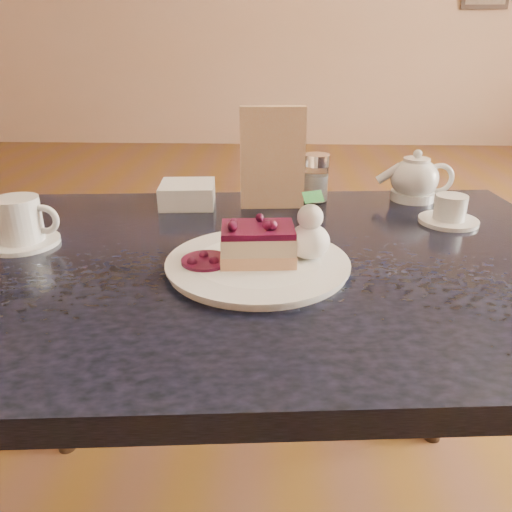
{
  "coord_description": "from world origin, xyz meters",
  "views": [
    {
      "loc": [
        -0.21,
        -0.53,
        1.04
      ],
      "look_at": [
        -0.23,
        0.11,
        0.76
      ],
      "focal_mm": 35.0,
      "sensor_mm": 36.0,
      "label": 1
    }
  ],
  "objects_px": {
    "cheesecake_slice": "(258,244)",
    "coffee_set": "(21,224)",
    "main_table": "(257,296)",
    "tea_set": "(421,186)",
    "dessert_plate": "(258,264)"
  },
  "relations": [
    {
      "from": "cheesecake_slice",
      "to": "coffee_set",
      "type": "bearing_deg",
      "value": 164.14
    },
    {
      "from": "tea_set",
      "to": "main_table",
      "type": "bearing_deg",
      "value": -138.88
    },
    {
      "from": "dessert_plate",
      "to": "main_table",
      "type": "bearing_deg",
      "value": 94.47
    },
    {
      "from": "dessert_plate",
      "to": "coffee_set",
      "type": "xyz_separation_m",
      "value": [
        -0.41,
        0.08,
        0.03
      ]
    },
    {
      "from": "cheesecake_slice",
      "to": "main_table",
      "type": "bearing_deg",
      "value": 90.0
    },
    {
      "from": "dessert_plate",
      "to": "coffee_set",
      "type": "relative_size",
      "value": 2.11
    },
    {
      "from": "cheesecake_slice",
      "to": "coffee_set",
      "type": "height_order",
      "value": "coffee_set"
    },
    {
      "from": "cheesecake_slice",
      "to": "coffee_set",
      "type": "relative_size",
      "value": 0.91
    },
    {
      "from": "main_table",
      "to": "tea_set",
      "type": "height_order",
      "value": "tea_set"
    },
    {
      "from": "main_table",
      "to": "cheesecake_slice",
      "type": "xyz_separation_m",
      "value": [
        0.0,
        -0.05,
        0.11
      ]
    },
    {
      "from": "dessert_plate",
      "to": "tea_set",
      "type": "relative_size",
      "value": 1.07
    },
    {
      "from": "tea_set",
      "to": "dessert_plate",
      "type": "bearing_deg",
      "value": -134.37
    },
    {
      "from": "main_table",
      "to": "tea_set",
      "type": "relative_size",
      "value": 4.57
    },
    {
      "from": "main_table",
      "to": "tea_set",
      "type": "xyz_separation_m",
      "value": [
        0.34,
        0.3,
        0.12
      ]
    },
    {
      "from": "coffee_set",
      "to": "main_table",
      "type": "bearing_deg",
      "value": -4.97
    }
  ]
}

